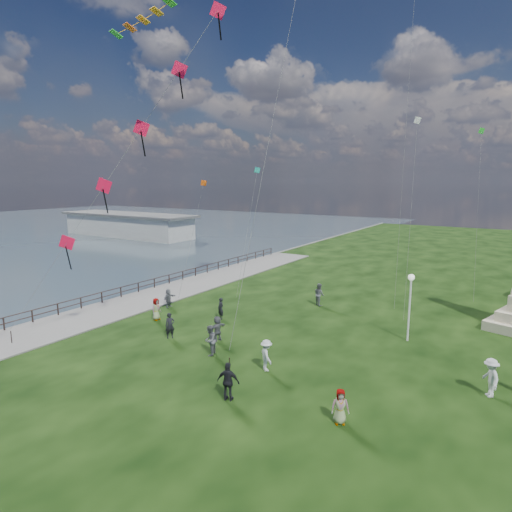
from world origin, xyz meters
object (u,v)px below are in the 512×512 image
Objects in this scene: person_2 at (266,355)px; person_6 at (221,308)px; lamppost at (410,293)px; person_0 at (170,326)px; person_5 at (169,298)px; person_10 at (156,309)px; person_4 at (340,406)px; person_8 at (490,378)px; person_1 at (210,340)px; person_7 at (319,294)px; person_3 at (228,382)px; pier_pavilion at (128,225)px; person_11 at (217,329)px.

person_2 reaches higher than person_6.
person_0 is (-13.25, -7.82, -2.32)m from lamppost.
lamppost is 18.62m from person_5.
person_4 is at bearing -110.91° from person_10.
person_1 is at bearing -106.08° from person_8.
person_7 reaches higher than person_1.
person_1 is 0.98× the size of person_3.
pier_pavilion reaches higher than person_8.
person_7 is at bearing -94.85° from person_3.
person_11 is at bearing -147.52° from lamppost.
person_0 is at bearing -124.12° from person_10.
person_8 is (10.29, 6.98, 0.02)m from person_3.
person_8 is (5.16, 6.03, 0.18)m from person_4.
person_10 is at bearing -124.99° from person_6.
person_0 is 4.12m from person_10.
person_4 is 20.08m from person_5.
person_1 reaches higher than person_2.
person_5 is at bearing -37.65° from pier_pavilion.
lamppost reaches higher than person_1.
lamppost is 12.87m from person_1.
person_10 is (-3.48, 2.20, -0.02)m from person_0.
lamppost is at bearing -127.72° from person_3.
person_1 is at bearing -113.76° from person_10.
person_7 is 1.13× the size of person_10.
person_5 is at bearing -161.70° from person_6.
person_5 is (41.11, -31.72, -1.08)m from pier_pavilion.
person_5 is 5.43m from person_6.
person_4 is (59.24, -40.36, -1.07)m from pier_pavilion.
pier_pavilion reaches higher than person_7.
person_2 is at bearing -101.61° from person_8.
pier_pavilion is at bearing -147.06° from person_1.
person_0 is 0.89× the size of person_8.
pier_pavilion is 19.68× the size of person_5.
person_3 is (54.11, -41.31, -0.91)m from pier_pavilion.
person_4 is (5.13, 0.95, -0.16)m from person_3.
person_2 is (7.82, -0.79, 0.02)m from person_0.
person_1 reaches higher than person_0.
person_11 is (49.05, -35.56, -1.02)m from pier_pavilion.
pier_pavilion is 17.77× the size of person_0.
lamppost is at bearing 133.07° from person_11.
lamppost is 2.32× the size of person_8.
lamppost reaches higher than person_0.
person_6 is 0.85× the size of person_8.
person_0 is 1.05× the size of person_6.
person_1 reaches higher than person_11.
person_3 is at bearing -113.15° from lamppost.
person_10 is at bearing -118.24° from person_8.
person_3 is at bearing -37.36° from pier_pavilion.
person_2 is 0.93× the size of person_3.
person_8 is 15.40m from person_11.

